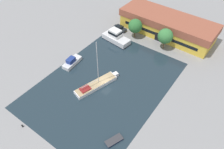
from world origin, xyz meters
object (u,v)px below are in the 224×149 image
quay_tree_near_building (165,36)px  cabin_boat (72,62)px  quay_tree_by_water (135,26)px  parked_car (120,28)px  warehouse_building (167,25)px  sailboat_moored (96,84)px  small_dinghy (114,141)px  motor_cruiser (116,37)px

quay_tree_near_building → cabin_boat: 28.03m
quay_tree_by_water → parked_car: size_ratio=1.35×
warehouse_building → parked_car: 15.52m
sailboat_moored → cabin_boat: size_ratio=2.08×
quay_tree_near_building → sailboat_moored: (-6.52, -24.24, -3.82)m
cabin_boat → small_dinghy: bearing=-33.0°
warehouse_building → motor_cruiser: 17.23m
sailboat_moored → warehouse_building: bearing=100.0°
parked_car → cabin_boat: 22.19m
quay_tree_by_water → small_dinghy: size_ratio=1.55×
quay_tree_by_water → cabin_boat: size_ratio=0.98×
warehouse_building → cabin_boat: size_ratio=4.82×
warehouse_building → quay_tree_near_building: 8.49m
small_dinghy → cabin_boat: cabin_boat is taller
quay_tree_by_water → warehouse_building: bearing=47.1°
warehouse_building → motor_cruiser: bearing=-127.7°
quay_tree_near_building → sailboat_moored: size_ratio=0.50×
sailboat_moored → parked_car: bearing=128.1°
quay_tree_by_water → parked_car: bearing=175.6°
quay_tree_near_building → parked_car: (-16.45, 0.48, -3.61)m
motor_cruiser → parked_car: bearing=30.4°
quay_tree_near_building → sailboat_moored: sailboat_moored is taller
motor_cruiser → cabin_boat: motor_cruiser is taller
quay_tree_near_building → motor_cruiser: 15.17m
small_dinghy → cabin_boat: 26.46m
motor_cruiser → small_dinghy: motor_cruiser is taller
quay_tree_by_water → sailboat_moored: bearing=-81.2°
parked_car → sailboat_moored: sailboat_moored is taller
quay_tree_near_building → parked_car: bearing=178.3°
small_dinghy → parked_car: bearing=144.1°
parked_car → small_dinghy: parked_car is taller
warehouse_building → motor_cruiser: (-10.84, -13.29, -1.72)m
quay_tree_near_building → small_dinghy: 34.80m
quay_tree_near_building → parked_car: 16.85m
quay_tree_by_water → small_dinghy: bearing=-64.4°
parked_car → small_dinghy: bearing=34.1°
warehouse_building → parked_car: (-13.45, -7.37, -2.35)m
motor_cruiser → small_dinghy: 34.82m
warehouse_building → quay_tree_by_water: bearing=-131.4°
motor_cruiser → cabin_boat: 16.64m
small_dinghy → quay_tree_by_water: bearing=136.7°
quay_tree_near_building → motor_cruiser: quay_tree_near_building is taller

